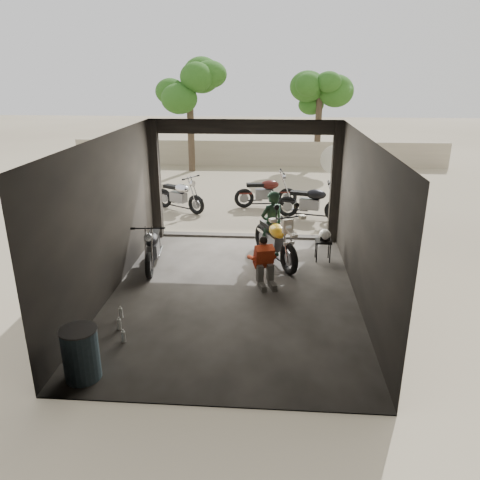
# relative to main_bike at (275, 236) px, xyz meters

# --- Properties ---
(ground) EXTENTS (80.00, 80.00, 0.00)m
(ground) POSITION_rel_main_bike_xyz_m (-0.84, -1.76, -0.67)
(ground) COLOR #7A6D56
(ground) RESTS_ON ground
(garage) EXTENTS (7.00, 7.13, 3.20)m
(garage) POSITION_rel_main_bike_xyz_m (-0.84, -1.22, 0.61)
(garage) COLOR #2D2B28
(garage) RESTS_ON ground
(boundary_wall) EXTENTS (18.00, 0.30, 1.20)m
(boundary_wall) POSITION_rel_main_bike_xyz_m (-0.84, 12.24, -0.07)
(boundary_wall) COLOR gray
(boundary_wall) RESTS_ON ground
(tree_left) EXTENTS (2.20, 2.20, 5.60)m
(tree_left) POSITION_rel_main_bike_xyz_m (-3.84, 10.74, 3.32)
(tree_left) COLOR #382B1E
(tree_left) RESTS_ON ground
(tree_right) EXTENTS (2.20, 2.20, 5.00)m
(tree_right) POSITION_rel_main_bike_xyz_m (1.96, 12.24, 2.89)
(tree_right) COLOR #382B1E
(tree_right) RESTS_ON ground
(main_bike) EXTENTS (1.59, 2.16, 1.33)m
(main_bike) POSITION_rel_main_bike_xyz_m (0.00, 0.00, 0.00)
(main_bike) COLOR white
(main_bike) RESTS_ON ground
(left_bike) EXTENTS (0.89, 1.76, 1.14)m
(left_bike) POSITION_rel_main_bike_xyz_m (-2.84, -0.48, -0.09)
(left_bike) COLOR black
(left_bike) RESTS_ON ground
(outside_bike_a) EXTENTS (1.91, 1.56, 1.21)m
(outside_bike_a) POSITION_rel_main_bike_xyz_m (-3.13, 4.22, -0.06)
(outside_bike_a) COLOR black
(outside_bike_a) RESTS_ON ground
(outside_bike_b) EXTENTS (1.93, 1.00, 1.24)m
(outside_bike_b) POSITION_rel_main_bike_xyz_m (-0.32, 4.82, -0.04)
(outside_bike_b) COLOR #471511
(outside_bike_b) RESTS_ON ground
(outside_bike_c) EXTENTS (2.00, 1.20, 1.27)m
(outside_bike_c) POSITION_rel_main_bike_xyz_m (1.11, 3.60, -0.03)
(outside_bike_c) COLOR black
(outside_bike_c) RESTS_ON ground
(rider) EXTENTS (0.73, 0.68, 1.68)m
(rider) POSITION_rel_main_bike_xyz_m (-0.09, 0.34, 0.18)
(rider) COLOR #172E23
(rider) RESTS_ON ground
(mechanic) EXTENTS (0.72, 0.84, 1.04)m
(mechanic) POSITION_rel_main_bike_xyz_m (-0.20, -1.35, -0.15)
(mechanic) COLOR #DD451D
(mechanic) RESTS_ON ground
(stool) EXTENTS (0.38, 0.38, 0.53)m
(stool) POSITION_rel_main_bike_xyz_m (1.16, 0.17, -0.21)
(stool) COLOR black
(stool) RESTS_ON ground
(helmet) EXTENTS (0.31, 0.32, 0.27)m
(helmet) POSITION_rel_main_bike_xyz_m (1.18, 0.19, -0.00)
(helmet) COLOR white
(helmet) RESTS_ON stool
(oil_drum) EXTENTS (0.68, 0.68, 0.83)m
(oil_drum) POSITION_rel_main_bike_xyz_m (-2.84, -4.76, -0.25)
(oil_drum) COLOR #476678
(oil_drum) RESTS_ON ground
(sign_post) EXTENTS (0.81, 0.08, 2.44)m
(sign_post) POSITION_rel_main_bike_xyz_m (1.62, 2.69, 0.98)
(sign_post) COLOR black
(sign_post) RESTS_ON ground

